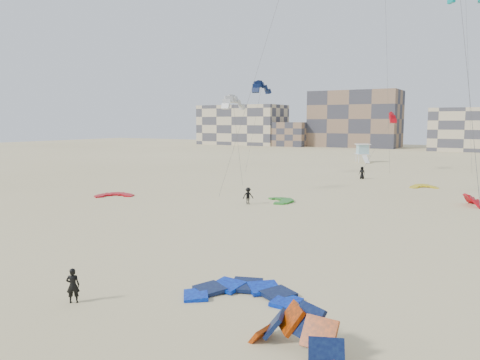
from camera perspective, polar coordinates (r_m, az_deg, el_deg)
The scene contains 17 objects.
ground at distance 23.95m, azimuth -10.38°, elevation -12.88°, with size 320.00×320.00×0.00m, color beige.
kite_ground_blue at distance 22.63m, azimuth 0.30°, elevation -13.97°, with size 4.90×5.12×0.61m, color #0247E7, non-canonical shape.
kite_ground_orange at distance 17.64m, azimuth 6.81°, elevation -20.43°, with size 4.02×2.99×2.67m, color #F24503, non-canonical shape.
kite_ground_red at distance 53.36m, azimuth -15.07°, elevation -1.91°, with size 3.68×3.90×0.44m, color red, non-canonical shape.
kite_ground_green at distance 48.26m, azimuth 4.94°, elevation -2.63°, with size 3.50×3.71×0.43m, color green, non-canonical shape.
kite_ground_red_far at distance 50.95m, azimuth 26.76°, elevation -2.85°, with size 3.26×2.89×1.84m, color red, non-canonical shape.
kite_ground_yellow at distance 62.35m, azimuth 21.51°, elevation -0.89°, with size 3.09×3.22×0.65m, color #CC930D, non-canonical shape.
kitesurfer_main at distance 22.88m, azimuth -19.70°, elevation -12.01°, with size 0.59×0.39×1.61m, color black.
kitesurfer_c at distance 46.43m, azimuth 0.99°, elevation -1.94°, with size 1.08×0.62×1.67m, color black.
kitesurfer_e at distance 69.20m, azimuth 14.65°, elevation 0.86°, with size 0.87×0.56×1.77m, color black.
kite_fly_grey at distance 53.46m, azimuth -0.83°, elevation 9.27°, with size 3.77×3.69×10.39m.
kite_fly_navy at distance 71.25m, azimuth 2.60°, elevation 11.09°, with size 4.23×6.82×13.58m.
kite_fly_red at distance 82.21m, azimuth 18.12°, elevation 7.11°, with size 4.38×10.37×9.00m.
lifeguard_tower_far at distance 97.71m, azimuth 14.71°, elevation 3.18°, with size 3.61×5.58×3.71m.
condo_west_a at distance 169.69m, azimuth 0.28°, elevation 6.73°, with size 30.00×15.00×14.00m, color beige.
condo_west_b at distance 157.50m, azimuth 13.84°, elevation 7.22°, with size 28.00×14.00×18.00m, color #83664F.
condo_fill_left at distance 158.86m, azimuth 6.20°, elevation 5.58°, with size 12.00×10.00×8.00m, color #83664F.
Camera 1 is at (14.78, -16.99, 8.14)m, focal length 35.00 mm.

